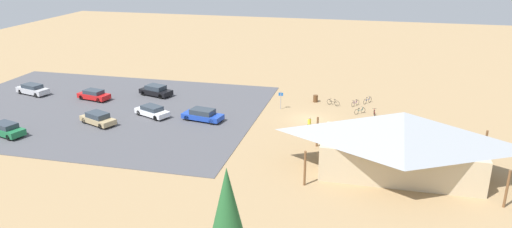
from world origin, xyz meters
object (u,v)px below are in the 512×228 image
Objects in this scene: bicycle_blue_yard_center at (367,100)px; bicycle_teal_trailside at (456,133)px; bike_pavilion at (401,140)px; bicycle_green_yard_left at (434,140)px; bicycle_purple_yard_right at (355,103)px; car_black_end_stall at (156,90)px; lot_sign at (281,98)px; bicycle_silver_mid_cluster at (466,141)px; car_white_back_corner at (152,111)px; visitor_crossing_yard at (309,124)px; bicycle_white_edge_north at (414,135)px; car_red_inner_stall at (94,95)px; bicycle_black_edge_south at (333,102)px; car_tan_second_row at (98,118)px; bicycle_teal_yard_front at (360,111)px; bicycle_orange_near_porch at (472,153)px; bicycle_yellow_back_row at (430,132)px; bicycle_red_near_sign at (374,113)px; car_blue_front_row at (203,115)px; car_silver_by_curb at (33,89)px; pine_mideast at (227,213)px; trash_bin at (316,99)px; car_green_near_entry at (6,129)px.

bicycle_blue_yard_center is 13.27m from bicycle_teal_trailside.
bike_pavilion is 9.20m from bicycle_green_yard_left.
car_black_end_stall is (26.12, 1.94, 0.39)m from bicycle_purple_yard_right.
lot_sign is at bearing -47.89° from bike_pavilion.
lot_sign is 1.31× the size of bicycle_silver_mid_cluster.
lot_sign is at bearing -155.84° from car_white_back_corner.
bicycle_purple_yard_right is at bearing -113.42° from visitor_crossing_yard.
bicycle_purple_yard_right is (6.49, -9.55, -0.02)m from bicycle_white_edge_north.
bicycle_green_yard_left is 41.87m from car_red_inner_stall.
car_tan_second_row is (25.08, 13.21, 0.36)m from bicycle_black_edge_south.
bicycle_teal_yard_front is 26.82m from car_black_end_stall.
bicycle_blue_yard_center is at bearing -54.92° from bicycle_orange_near_porch.
car_tan_second_row is at bearing 0.85° from bicycle_orange_near_porch.
bicycle_yellow_back_row is 5.90m from bicycle_orange_near_porch.
bicycle_red_near_sign is 20.17m from car_blue_front_row.
bicycle_white_edge_north is at bearing 175.03° from car_silver_by_curb.
bicycle_orange_near_porch is (-3.43, 4.79, -0.00)m from bicycle_yellow_back_row.
bicycle_teal_trailside is 0.38× the size of car_black_end_stall.
pine_mideast is at bearing 62.76° from bicycle_green_yard_left.
trash_bin is 0.54× the size of visitor_crossing_yard.
bicycle_black_edge_south is at bearing -29.08° from bicycle_teal_trailside.
car_silver_by_curb is 15.41m from car_green_near_entry.
visitor_crossing_yard is (-12.36, 0.60, 0.15)m from car_blue_front_row.
pine_mideast is at bearing 87.93° from visitor_crossing_yard.
car_black_end_stall is at bearing 4.24° from bicycle_purple_yard_right.
bicycle_teal_trailside is at bearing 176.88° from car_red_inner_stall.
car_red_inner_stall is (24.29, 2.15, -0.70)m from lot_sign.
car_red_inner_stall is (35.55, 2.17, 0.36)m from bicycle_red_near_sign.
car_blue_front_row is (19.17, 6.28, 0.38)m from bicycle_red_near_sign.
car_white_back_corner is at bearing -17.28° from bike_pavilion.
bicycle_white_edge_north is 33.49m from car_black_end_stall.
bicycle_white_edge_north is 0.89× the size of bicycle_blue_yard_center.
bike_pavilion is 3.36× the size of car_black_end_stall.
bicycle_black_edge_south is at bearing -176.24° from car_black_end_stall.
bike_pavilion reaches higher than bicycle_silver_mid_cluster.
bicycle_purple_yard_right is 0.87× the size of bicycle_green_yard_left.
car_tan_second_row is 1.01× the size of car_white_back_corner.
car_tan_second_row is at bearing 27.78° from bicycle_black_edge_south.
trash_bin is 20.66m from car_white_back_corner.
lot_sign is 16.61m from bicycle_white_edge_north.
car_green_near_entry is at bearing 36.71° from car_white_back_corner.
bike_pavilion is at bearing 77.94° from bicycle_white_edge_north.
bicycle_orange_near_porch is (-17.05, -24.22, -5.09)m from pine_mideast.
car_tan_second_row reaches higher than car_blue_front_row.
bicycle_silver_mid_cluster reaches higher than bicycle_white_edge_north.
bike_pavilion reaches higher than car_tan_second_row.
pine_mideast is (-3.48, 33.87, 4.06)m from lot_sign.
bicycle_orange_near_porch is 0.34× the size of car_black_end_stall.
pine_mideast is 1.65× the size of car_silver_by_curb.
bicycle_yellow_back_row is at bearing 146.74° from trash_bin.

